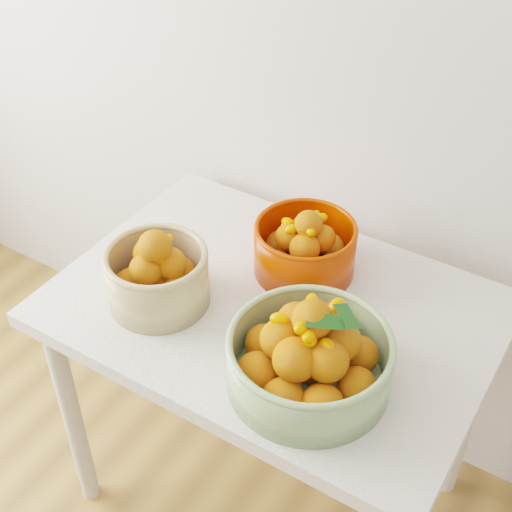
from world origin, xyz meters
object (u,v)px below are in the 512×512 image
object	(u,v)px
table	(273,333)
bowl_cream	(157,275)
bowl_orange	(305,247)
bowl_green	(309,357)

from	to	relation	value
table	bowl_cream	distance (m)	0.32
table	bowl_cream	bearing A→B (deg)	-150.88
table	bowl_orange	distance (m)	0.22
table	bowl_green	xyz separation A→B (m)	(0.18, -0.17, 0.17)
bowl_orange	bowl_cream	bearing A→B (deg)	-129.96
bowl_green	bowl_orange	size ratio (longest dim) A/B	1.37
table	bowl_cream	size ratio (longest dim) A/B	3.76
bowl_cream	bowl_orange	size ratio (longest dim) A/B	0.90
table	bowl_green	size ratio (longest dim) A/B	2.47
table	bowl_green	distance (m)	0.30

